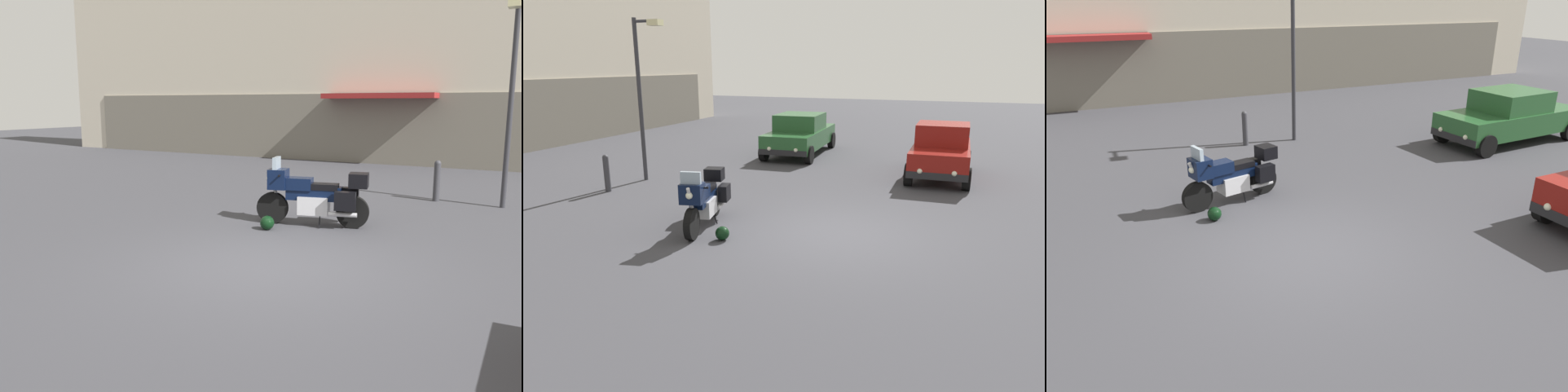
{
  "view_description": "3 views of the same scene",
  "coord_description": "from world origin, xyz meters",
  "views": [
    {
      "loc": [
        3.67,
        -6.73,
        2.43
      ],
      "look_at": [
        -0.71,
        0.96,
        0.86
      ],
      "focal_mm": 36.25,
      "sensor_mm": 36.0,
      "label": 1
    },
    {
      "loc": [
        -9.02,
        -2.47,
        3.35
      ],
      "look_at": [
        -0.13,
        1.04,
        0.74
      ],
      "focal_mm": 33.08,
      "sensor_mm": 36.0,
      "label": 2
    },
    {
      "loc": [
        -3.16,
        -6.79,
        4.17
      ],
      "look_at": [
        0.28,
        0.64,
        0.77
      ],
      "focal_mm": 33.55,
      "sensor_mm": 36.0,
      "label": 3
    }
  ],
  "objects": [
    {
      "name": "bollard_curbside",
      "position": [
        1.07,
        6.71,
        0.54
      ],
      "size": [
        0.16,
        0.16,
        1.03
      ],
      "color": "#333338",
      "rests_on": "ground"
    },
    {
      "name": "car_sedan_far",
      "position": [
        8.43,
        3.75,
        0.78
      ],
      "size": [
        4.66,
        2.16,
        1.56
      ],
      "rotation": [
        0.0,
        0.0,
        3.2
      ],
      "color": "#235128",
      "rests_on": "ground"
    },
    {
      "name": "streetlamp_curbside",
      "position": [
        2.61,
        6.47,
        2.83
      ],
      "size": [
        0.28,
        0.94,
        4.63
      ],
      "color": "#2D2D33",
      "rests_on": "ground"
    },
    {
      "name": "motorcycle",
      "position": [
        -0.5,
        2.73,
        0.62
      ],
      "size": [
        2.23,
        1.03,
        1.36
      ],
      "rotation": [
        0.0,
        0.0,
        3.38
      ],
      "color": "black",
      "rests_on": "ground"
    },
    {
      "name": "ground_plane",
      "position": [
        0.0,
        0.0,
        0.0
      ],
      "size": [
        80.0,
        80.0,
        0.0
      ],
      "primitive_type": "plane",
      "color": "#38383D"
    },
    {
      "name": "helmet",
      "position": [
        -1.14,
        1.96,
        0.14
      ],
      "size": [
        0.28,
        0.28,
        0.28
      ],
      "primitive_type": "sphere",
      "color": "black",
      "rests_on": "ground"
    }
  ]
}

